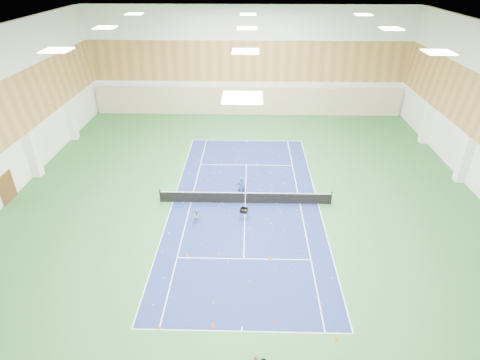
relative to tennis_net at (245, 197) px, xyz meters
name	(u,v)px	position (x,y,z in m)	size (l,w,h in m)	color
ground	(245,203)	(0.00, 0.00, -0.55)	(40.00, 40.00, 0.00)	#2C6731
room_shell	(246,129)	(0.00, 0.00, 5.45)	(36.00, 40.00, 12.00)	white
wood_cladding	(246,100)	(0.00, 0.00, 7.45)	(36.00, 40.00, 8.00)	#B37E42
ceiling_light_grid	(246,38)	(0.00, 0.00, 11.37)	(21.40, 25.40, 0.06)	white
court_surface	(245,203)	(0.00, 0.00, -0.55)	(10.97, 23.77, 0.01)	navy
tennis_balls_scatter	(245,203)	(0.00, 0.00, -0.50)	(10.57, 22.77, 0.07)	#C6DC25
tennis_net	(245,197)	(0.00, 0.00, 0.00)	(12.80, 0.10, 1.10)	black
back_curtain	(248,101)	(0.00, 19.75, 1.05)	(35.40, 0.16, 3.20)	#C6B793
door_left_b	(7,188)	(-17.92, 0.00, 0.55)	(0.08, 1.80, 2.20)	#593319
coach	(242,187)	(-0.31, 0.97, 0.30)	(0.62, 0.41, 1.70)	#214798
child_court	(197,216)	(-3.29, -2.64, 0.00)	(0.54, 0.42, 1.11)	gray
ball_cart	(244,214)	(-0.06, -2.08, -0.11)	(0.51, 0.51, 0.88)	black
cone_svc_a	(187,254)	(-3.55, -6.21, -0.44)	(0.21, 0.21, 0.23)	#EB4B0C
cone_svc_b	(219,253)	(-1.56, -5.99, -0.45)	(0.18, 0.18, 0.19)	orange
cone_svc_c	(270,258)	(1.61, -6.40, -0.42)	(0.23, 0.23, 0.25)	orange
cone_svc_d	(299,260)	(3.35, -6.58, -0.45)	(0.18, 0.18, 0.20)	#FA490D
cone_base_a	(159,327)	(-4.13, -11.79, -0.44)	(0.20, 0.20, 0.22)	orange
cone_base_b	(212,324)	(-1.49, -11.57, -0.43)	(0.21, 0.21, 0.23)	orange
cone_base_c	(276,321)	(1.71, -11.30, -0.45)	(0.19, 0.19, 0.20)	#E65A0C
cone_base_d	(336,339)	(4.56, -12.29, -0.45)	(0.18, 0.18, 0.19)	orange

